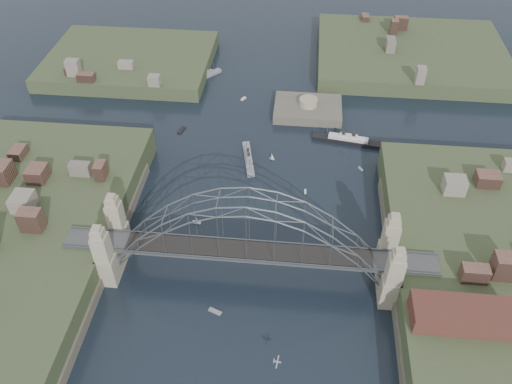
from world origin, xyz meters
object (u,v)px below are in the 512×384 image
object	(u,v)px
naval_cruiser_near	(248,158)
naval_cruiser_far	(204,76)
wharf_shed	(463,315)
fort_island	(307,114)
ocean_liner	(348,140)
bridge	(248,239)

from	to	relation	value
naval_cruiser_near	naval_cruiser_far	distance (m)	50.90
wharf_shed	naval_cruiser_far	distance (m)	125.06
wharf_shed	naval_cruiser_far	world-z (taller)	wharf_shed
fort_island	wharf_shed	distance (m)	90.48
wharf_shed	ocean_liner	size ratio (longest dim) A/B	0.90
fort_island	wharf_shed	xyz separation A→B (m)	(32.00, -84.00, 10.34)
naval_cruiser_far	ocean_liner	world-z (taller)	ocean_liner
fort_island	naval_cruiser_near	bearing A→B (deg)	-121.78
bridge	naval_cruiser_near	distance (m)	44.73
naval_cruiser_near	naval_cruiser_far	bearing A→B (deg)	114.78
wharf_shed	naval_cruiser_far	size ratio (longest dim) A/B	1.60
wharf_shed	naval_cruiser_far	xyz separation A→B (m)	(-70.10, 103.16, -9.21)
naval_cruiser_near	ocean_liner	world-z (taller)	ocean_liner
naval_cruiser_far	ocean_liner	size ratio (longest dim) A/B	0.56
naval_cruiser_near	naval_cruiser_far	xyz separation A→B (m)	(-21.33, 46.21, 0.04)
naval_cruiser_far	wharf_shed	bearing A→B (deg)	-55.80
wharf_shed	naval_cruiser_near	xyz separation A→B (m)	(-48.76, 56.95, -9.26)
naval_cruiser_far	naval_cruiser_near	bearing A→B (deg)	-65.22
bridge	ocean_liner	bearing A→B (deg)	65.67
wharf_shed	bridge	bearing A→B (deg)	162.35
naval_cruiser_near	ocean_liner	size ratio (longest dim) A/B	0.72
bridge	ocean_liner	distance (m)	61.16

